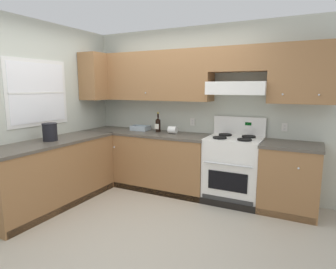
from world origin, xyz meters
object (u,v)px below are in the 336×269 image
(wine_bottle, at_px, (158,124))
(paper_towel_roll, at_px, (173,130))
(stove, at_px, (233,169))
(bowl, at_px, (140,129))
(bucket, at_px, (50,132))

(wine_bottle, relative_size, paper_towel_roll, 2.40)
(stove, bearing_deg, wine_bottle, 175.95)
(paper_towel_roll, bearing_deg, bowl, 174.57)
(bowl, distance_m, paper_towel_roll, 0.64)
(stove, bearing_deg, paper_towel_roll, 177.23)
(wine_bottle, height_order, bucket, wine_bottle)
(wine_bottle, distance_m, bucket, 1.64)
(stove, xyz_separation_m, paper_towel_roll, (-0.99, 0.05, 0.49))
(wine_bottle, relative_size, bucket, 1.33)
(stove, height_order, paper_towel_roll, stove)
(wine_bottle, bearing_deg, bucket, -124.70)
(stove, xyz_separation_m, wine_bottle, (-1.27, 0.09, 0.55))
(stove, distance_m, bowl, 1.69)
(wine_bottle, height_order, paper_towel_roll, wine_bottle)
(stove, distance_m, paper_towel_roll, 1.10)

